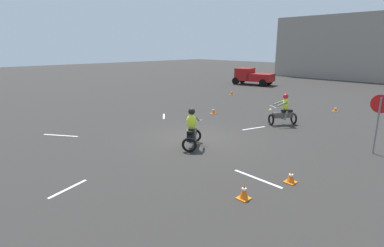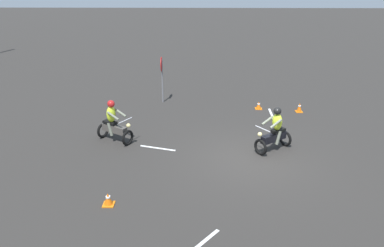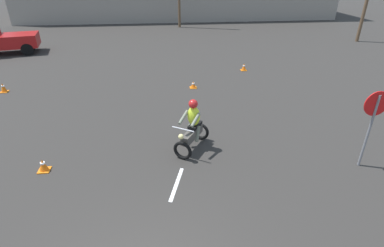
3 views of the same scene
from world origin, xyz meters
TOP-DOWN VIEW (x-y plane):
  - ground_plane at (0.00, 0.00)m, footprint 120.00×120.00m
  - motorcycle_rider_foreground at (0.76, -0.97)m, footprint 1.32×1.48m
  - motorcycle_rider_background at (1.45, 5.07)m, footprint 1.25×1.51m
  - pickup_truck at (-9.65, 18.01)m, footprint 4.44×2.73m
  - stop_sign at (6.16, 3.62)m, footprint 0.70×0.08m
  - traffic_cone_near_right at (2.08, 10.39)m, footprint 0.32×0.32m
  - traffic_cone_mid_center at (-2.87, 4.34)m, footprint 0.32×0.32m
  - traffic_cone_mid_left at (-6.66, 10.82)m, footprint 0.32×0.32m
  - traffic_cone_far_right at (5.23, -1.08)m, footprint 0.32×0.32m
  - traffic_cone_far_center at (4.85, -2.93)m, footprint 0.32×0.32m
  - lane_stripe_e at (4.37, -1.58)m, footprint 1.79×0.15m
  - lane_stripe_n at (0.82, 3.33)m, footprint 0.50×1.38m
  - lane_stripe_nw at (-4.45, 1.71)m, footprint 1.08×0.91m
  - lane_stripe_sw at (-4.69, -4.23)m, footprint 1.52×1.08m
  - lane_stripe_s at (0.93, -6.15)m, footprint 0.51×1.30m

SIDE VIEW (x-z plane):
  - ground_plane at x=0.00m, z-range 0.00..0.00m
  - lane_stripe_e at x=4.37m, z-range 0.00..0.01m
  - lane_stripe_n at x=0.82m, z-range 0.00..0.01m
  - lane_stripe_nw at x=-4.45m, z-range 0.00..0.01m
  - lane_stripe_sw at x=-4.69m, z-range 0.00..0.01m
  - lane_stripe_s at x=0.93m, z-range 0.00..0.01m
  - traffic_cone_near_right at x=2.08m, z-range -0.01..0.31m
  - traffic_cone_far_right at x=5.23m, z-range -0.01..0.36m
  - traffic_cone_mid_center at x=-2.87m, z-range -0.01..0.37m
  - traffic_cone_mid_left at x=-6.66m, z-range -0.01..0.43m
  - traffic_cone_far_center at x=4.85m, z-range -0.01..0.43m
  - motorcycle_rider_foreground at x=0.76m, z-range -0.10..1.56m
  - motorcycle_rider_background at x=1.45m, z-range -0.10..1.56m
  - pickup_truck at x=-9.65m, z-range 0.06..1.79m
  - stop_sign at x=6.16m, z-range 0.48..2.78m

